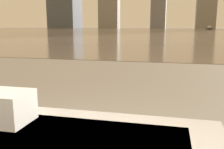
% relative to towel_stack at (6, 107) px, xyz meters
% --- Properties ---
extents(towel_stack, '(0.23, 0.21, 0.16)m').
position_rel_towel_stack_xyz_m(towel_stack, '(0.00, 0.00, 0.00)').
color(towel_stack, white).
rests_on(towel_stack, bathtub).
extents(harbor_water, '(180.00, 110.00, 0.01)m').
position_rel_towel_stack_xyz_m(harbor_water, '(0.13, 61.17, -0.62)').
color(harbor_water, gray).
rests_on(harbor_water, ground_plane).
extents(harbor_boat_0, '(1.15, 3.10, 1.15)m').
position_rel_towel_stack_xyz_m(harbor_boat_0, '(11.40, 76.41, -0.21)').
color(harbor_boat_0, '#2D2D33').
rests_on(harbor_boat_0, harbor_water).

